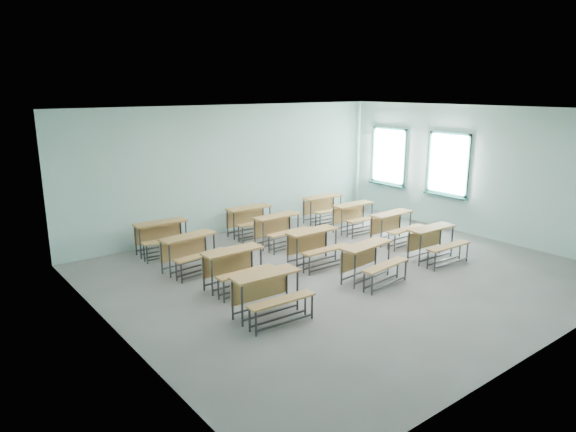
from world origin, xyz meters
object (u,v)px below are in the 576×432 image
desk_unit_r1c2 (395,223)px  desk_unit_r2c0 (191,248)px  desk_unit_r1c0 (236,263)px  desk_unit_r3c2 (325,205)px  desk_unit_r2c1 (280,226)px  desk_unit_r0c2 (435,239)px  desk_unit_r0c1 (370,257)px  desk_unit_r2c2 (356,213)px  desk_unit_r0c0 (269,289)px  desk_unit_r1c1 (315,242)px  desk_unit_r3c0 (163,233)px  desk_unit_r3c1 (251,217)px

desk_unit_r1c2 → desk_unit_r2c0: 4.88m
desk_unit_r1c0 → desk_unit_r3c2: (4.46, 2.53, 0.00)m
desk_unit_r2c1 → desk_unit_r0c2: bearing=-57.8°
desk_unit_r0c1 → desk_unit_r2c2: same height
desk_unit_r0c0 → desk_unit_r1c1: bearing=35.8°
desk_unit_r0c1 → desk_unit_r3c0: 4.64m
desk_unit_r1c1 → desk_unit_r3c1: bearing=87.7°
desk_unit_r3c1 → desk_unit_r3c2: bearing=-2.5°
desk_unit_r1c2 → desk_unit_r3c2: 2.42m
desk_unit_r0c0 → desk_unit_r2c0: same height
desk_unit_r1c2 → desk_unit_r2c1: same height
desk_unit_r1c2 → desk_unit_r3c0: same height
desk_unit_r0c1 → desk_unit_r2c0: 3.56m
desk_unit_r3c0 → desk_unit_r3c2: same height
desk_unit_r1c2 → desk_unit_r2c2: (-0.03, 1.26, 0.00)m
desk_unit_r0c0 → desk_unit_r1c1: size_ratio=1.02×
desk_unit_r0c1 → desk_unit_r1c1: 1.39m
desk_unit_r0c1 → desk_unit_r1c0: 2.55m
desk_unit_r3c1 → desk_unit_r1c0: bearing=-127.1°
desk_unit_r3c0 → desk_unit_r2c0: bearing=-86.5°
desk_unit_r3c2 → desk_unit_r3c1: bearing=178.2°
desk_unit_r0c2 → desk_unit_r2c1: (-1.98, 2.87, 0.00)m
desk_unit_r1c1 → desk_unit_r3c2: 3.44m
desk_unit_r1c0 → desk_unit_r3c1: same height
desk_unit_r2c1 → desk_unit_r2c2: same height
desk_unit_r0c2 → desk_unit_r1c1: size_ratio=1.02×
desk_unit_r0c0 → desk_unit_r1c2: bearing=20.0°
desk_unit_r3c1 → desk_unit_r3c2: size_ratio=0.99×
desk_unit_r1c0 → desk_unit_r3c0: size_ratio=0.96×
desk_unit_r0c0 → desk_unit_r0c2: 4.42m
desk_unit_r0c0 → desk_unit_r1c2: size_ratio=1.01×
desk_unit_r1c0 → desk_unit_r3c2: 5.13m
desk_unit_r2c2 → desk_unit_r1c2: bearing=-87.1°
desk_unit_r2c0 → desk_unit_r3c0: same height
desk_unit_r2c2 → desk_unit_r3c2: size_ratio=0.99×
desk_unit_r1c0 → desk_unit_r0c2: bearing=-16.9°
desk_unit_r1c0 → desk_unit_r2c1: size_ratio=0.98×
desk_unit_r2c1 → desk_unit_r2c2: 2.28m
desk_unit_r2c2 → desk_unit_r3c1: bearing=151.7°
desk_unit_r2c0 → desk_unit_r3c1: same height
desk_unit_r2c1 → desk_unit_r3c0: 2.65m
desk_unit_r0c0 → desk_unit_r0c1: same height
desk_unit_r2c2 → desk_unit_r0c0: bearing=-148.4°
desk_unit_r1c1 → desk_unit_r3c0: (-2.22, 2.59, 0.00)m
desk_unit_r0c2 → desk_unit_r1c2: same height
desk_unit_r0c0 → desk_unit_r3c0: same height
desk_unit_r0c2 → desk_unit_r2c2: same height
desk_unit_r2c0 → desk_unit_r3c0: (0.01, 1.36, 0.00)m
desk_unit_r0c1 → desk_unit_r0c2: same height
desk_unit_r2c0 → desk_unit_r2c1: (2.41, 0.25, 0.00)m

